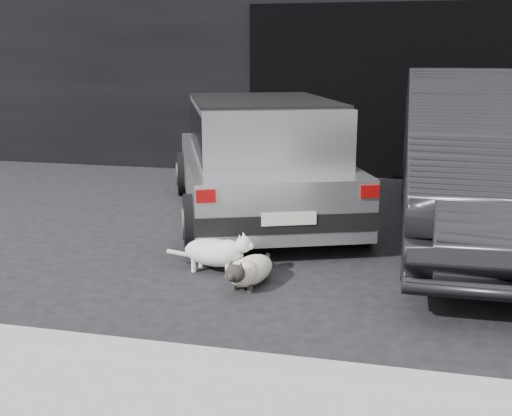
% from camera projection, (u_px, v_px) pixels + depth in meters
% --- Properties ---
extents(ground, '(80.00, 80.00, 0.00)m').
position_uv_depth(ground, '(251.00, 246.00, 6.39)').
color(ground, black).
rests_on(ground, ground).
extents(building_facade, '(34.00, 4.00, 5.00)m').
position_uv_depth(building_facade, '(389.00, 16.00, 11.24)').
color(building_facade, black).
rests_on(building_facade, ground).
extents(garage_opening, '(4.00, 0.10, 2.60)m').
position_uv_depth(garage_opening, '(380.00, 92.00, 9.62)').
color(garage_opening, black).
rests_on(garage_opening, ground).
extents(curb, '(18.00, 0.25, 0.12)m').
position_uv_depth(curb, '(310.00, 377.00, 3.69)').
color(curb, gray).
rests_on(curb, ground).
extents(silver_hatchback, '(2.95, 4.11, 1.39)m').
position_uv_depth(silver_hatchback, '(260.00, 153.00, 7.34)').
color(silver_hatchback, '#A2A5A7').
rests_on(silver_hatchback, ground).
extents(second_car, '(1.92, 5.24, 1.72)m').
position_uv_depth(second_car, '(496.00, 156.00, 6.52)').
color(second_car, black).
rests_on(second_car, ground).
extents(cat_siamese, '(0.40, 0.85, 0.30)m').
position_uv_depth(cat_siamese, '(248.00, 271.00, 5.26)').
color(cat_siamese, beige).
rests_on(cat_siamese, ground).
extents(cat_white, '(0.83, 0.36, 0.39)m').
position_uv_depth(cat_white, '(218.00, 252.00, 5.59)').
color(cat_white, silver).
rests_on(cat_white, ground).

